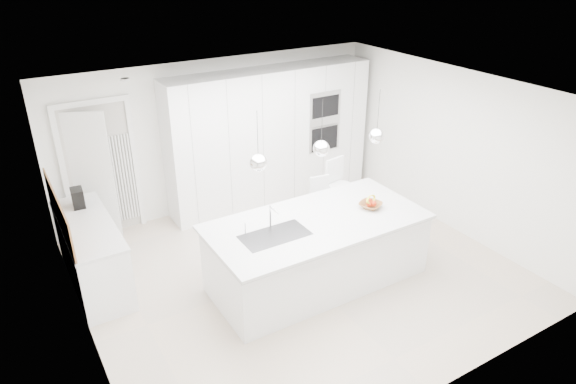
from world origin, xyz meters
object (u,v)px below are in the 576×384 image
island_base (318,253)px  espresso_machine (78,198)px  fruit_bowl (371,205)px  bar_stool_left (323,209)px  bar_stool_right (339,196)px

island_base → espresso_machine: size_ratio=10.95×
fruit_bowl → espresso_machine: espresso_machine is taller
bar_stool_left → espresso_machine: bearing=168.7°
island_base → fruit_bowl: (0.81, -0.03, 0.51)m
espresso_machine → bar_stool_right: (3.60, -1.03, -0.46)m
espresso_machine → bar_stool_left: 3.46m
fruit_bowl → espresso_machine: bearing=148.3°
fruit_bowl → espresso_machine: size_ratio=1.15×
espresso_machine → bar_stool_right: espresso_machine is taller
island_base → espresso_machine: (-2.53, 2.03, 0.60)m
fruit_bowl → bar_stool_right: 1.12m
espresso_machine → bar_stool_right: 3.77m
fruit_bowl → bar_stool_left: (-0.12, 0.91, -0.44)m
island_base → espresso_machine: bearing=141.2°
bar_stool_left → fruit_bowl: bearing=-74.4°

